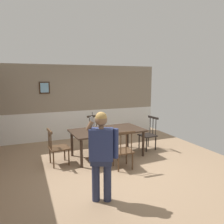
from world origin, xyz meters
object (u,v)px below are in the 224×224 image
Objects in this scene: chair_at_table_head at (123,150)px; person_figure at (102,151)px; chair_near_window at (57,147)px; chair_opposite_corner at (95,132)px; dining_table at (107,132)px; chair_by_doorway at (149,134)px.

chair_at_table_head is 0.59× the size of person_figure.
chair_near_window is 2.07m from person_figure.
chair_at_table_head is 1.86m from chair_opposite_corner.
dining_table is at bearing 87.35° from chair_near_window.
chair_by_doorway is 1.01× the size of chair_opposite_corner.
chair_at_table_head is 1.53m from person_figure.
person_figure reaches higher than chair_at_table_head.
chair_opposite_corner is at bearing -81.87° from person_figure.
chair_at_table_head is at bearing 120.20° from chair_by_doorway.
chair_opposite_corner reaches higher than chair_near_window.
chair_by_doorway is 1.67m from chair_opposite_corner.
person_figure reaches higher than chair_near_window.
chair_at_table_head reaches higher than chair_near_window.
chair_opposite_corner is 3.12m from person_figure.
chair_at_table_head is (1.43, -0.85, 0.00)m from chair_near_window.
chair_by_doorway is at bearing 140.64° from chair_opposite_corner.
chair_by_doorway reaches higher than dining_table.
chair_near_window is 0.93× the size of chair_opposite_corner.
chair_by_doorway is 3.15m from person_figure.
chair_by_doorway is 1.05× the size of chair_at_table_head.
dining_table is 1.41m from chair_near_window.
person_figure is at bearing -127.99° from chair_at_table_head.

